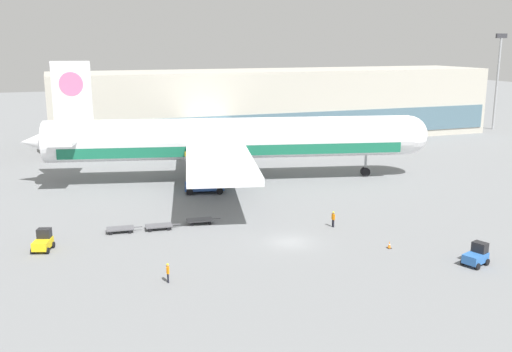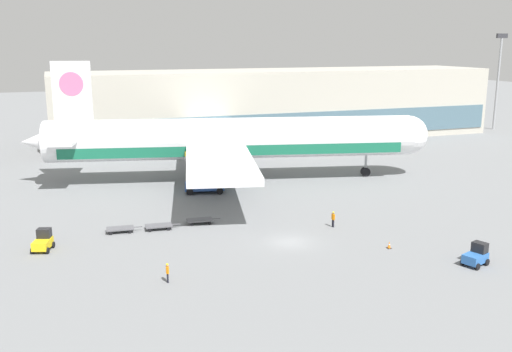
% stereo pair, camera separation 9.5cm
% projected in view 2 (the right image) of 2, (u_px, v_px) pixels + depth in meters
% --- Properties ---
extents(ground_plane, '(400.00, 400.00, 0.00)m').
position_uv_depth(ground_plane, '(290.00, 242.00, 56.79)').
color(ground_plane, slate).
extents(terminal_building, '(90.00, 18.20, 14.00)m').
position_uv_depth(terminal_building, '(279.00, 104.00, 117.48)').
color(terminal_building, '#BCB7A8').
rests_on(terminal_building, ground_plane).
extents(light_mast, '(2.80, 0.50, 21.39)m').
position_uv_depth(light_mast, '(498.00, 74.00, 128.21)').
color(light_mast, '#9EA0A5').
rests_on(light_mast, ground_plane).
extents(airplane_main, '(57.24, 48.57, 17.00)m').
position_uv_depth(airplane_main, '(227.00, 140.00, 81.33)').
color(airplane_main, white).
rests_on(airplane_main, ground_plane).
extents(scissor_lift_loader, '(5.74, 4.35, 5.26)m').
position_uv_depth(scissor_lift_loader, '(204.00, 177.00, 75.49)').
color(scissor_lift_loader, '#284C99').
rests_on(scissor_lift_loader, ground_plane).
extents(baggage_tug_foreground, '(2.25, 2.75, 2.00)m').
position_uv_depth(baggage_tug_foreground, '(43.00, 241.00, 54.43)').
color(baggage_tug_foreground, yellow).
rests_on(baggage_tug_foreground, ground_plane).
extents(baggage_tug_mid, '(2.77, 2.31, 2.00)m').
position_uv_depth(baggage_tug_mid, '(476.00, 256.00, 50.79)').
color(baggage_tug_mid, '#2D66B7').
rests_on(baggage_tug_mid, ground_plane).
extents(baggage_dolly_lead, '(3.76, 1.74, 0.48)m').
position_uv_depth(baggage_dolly_lead, '(120.00, 229.00, 59.68)').
color(baggage_dolly_lead, '#56565B').
rests_on(baggage_dolly_lead, ground_plane).
extents(baggage_dolly_second, '(3.76, 1.74, 0.48)m').
position_uv_depth(baggage_dolly_second, '(159.00, 226.00, 60.60)').
color(baggage_dolly_second, '#56565B').
rests_on(baggage_dolly_second, ground_plane).
extents(baggage_dolly_third, '(3.76, 1.74, 0.48)m').
position_uv_depth(baggage_dolly_third, '(200.00, 220.00, 62.56)').
color(baggage_dolly_third, '#56565B').
rests_on(baggage_dolly_third, ground_plane).
extents(ground_crew_near, '(0.26, 0.57, 1.75)m').
position_uv_depth(ground_crew_near, '(333.00, 218.00, 61.21)').
color(ground_crew_near, black).
rests_on(ground_crew_near, ground_plane).
extents(ground_crew_far, '(0.25, 0.57, 1.68)m').
position_uv_depth(ground_crew_far, '(167.00, 271.00, 47.03)').
color(ground_crew_far, black).
rests_on(ground_crew_far, ground_plane).
extents(traffic_cone_near, '(0.40, 0.40, 0.71)m').
position_uv_depth(traffic_cone_near, '(389.00, 245.00, 54.99)').
color(traffic_cone_near, black).
rests_on(traffic_cone_near, ground_plane).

